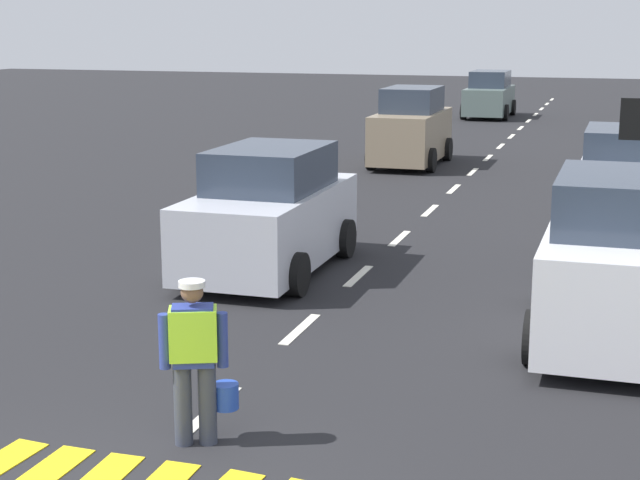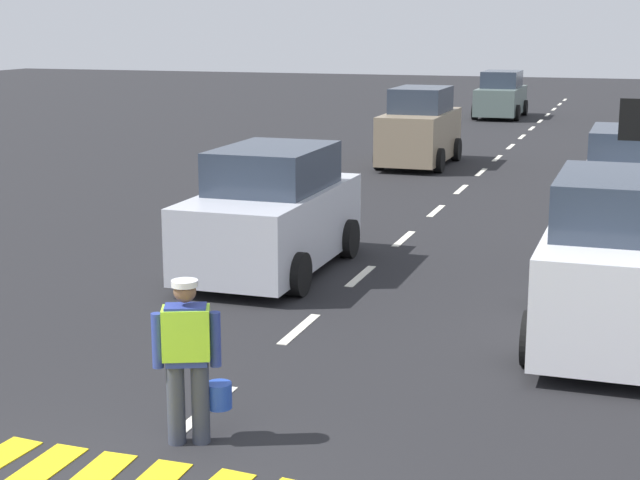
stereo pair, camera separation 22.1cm
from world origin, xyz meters
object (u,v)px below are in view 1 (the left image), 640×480
Objects in this scene: car_oncoming_lead at (270,214)px; road_worker at (196,354)px; car_oncoming_second at (411,129)px; car_parked_far at (625,190)px; car_parked_curbside at (616,263)px; car_oncoming_third at (489,96)px.

road_worker is at bearing -75.58° from car_oncoming_lead.
car_oncoming_lead is 12.94m from car_oncoming_second.
car_oncoming_second is at bearing 123.76° from car_parked_far.
road_worker is 0.39× the size of car_oncoming_lead.
car_parked_curbside is (5.99, -15.02, -0.01)m from car_oncoming_second.
car_oncoming_second is 0.95× the size of car_parked_curbside.
car_parked_curbside is at bearing 50.58° from road_worker.
car_oncoming_second reaches higher than car_oncoming_lead.
car_oncoming_second is at bearing 96.27° from road_worker.
car_parked_curbside reaches higher than car_oncoming_third.
car_oncoming_second is at bearing 111.72° from car_parked_curbside.
car_oncoming_second is 1.06× the size of car_parked_far.
car_oncoming_third is 0.99× the size of car_parked_curbside.
car_oncoming_third is (-2.05, 34.96, -0.01)m from road_worker.
car_parked_far reaches higher than car_oncoming_lead.
road_worker is at bearing -109.95° from car_parked_far.
car_oncoming_second is (-2.16, 19.67, 0.11)m from road_worker.
car_parked_far is 6.00m from car_parked_curbside.
car_parked_far reaches higher than car_oncoming_third.
car_oncoming_third is at bearing 93.35° from road_worker.
car_oncoming_second is at bearing 91.90° from car_oncoming_lead.
road_worker is at bearing -86.65° from car_oncoming_third.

